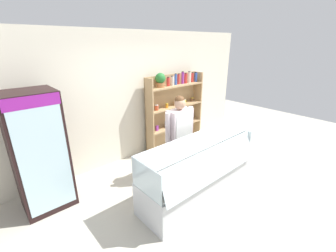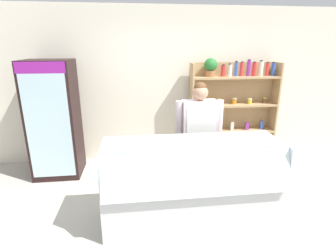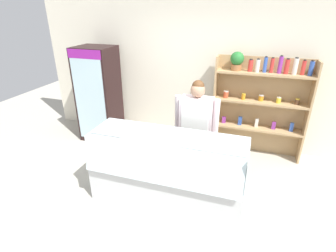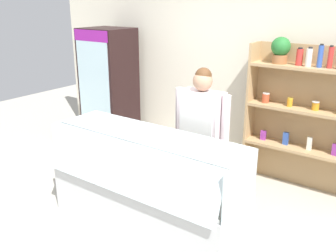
# 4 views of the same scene
# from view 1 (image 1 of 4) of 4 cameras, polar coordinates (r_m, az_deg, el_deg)

# --- Properties ---
(ground_plane) EXTENTS (12.00, 12.00, 0.00)m
(ground_plane) POSITION_cam_1_polar(r_m,az_deg,el_deg) (4.12, 8.22, -16.40)
(ground_plane) COLOR #B7B2A3
(back_wall) EXTENTS (6.80, 0.10, 2.70)m
(back_wall) POSITION_cam_1_polar(r_m,az_deg,el_deg) (4.93, -8.92, 7.30)
(back_wall) COLOR silver
(back_wall) RESTS_ON ground
(drinks_fridge) EXTENTS (0.71, 0.64, 1.85)m
(drinks_fridge) POSITION_cam_1_polar(r_m,az_deg,el_deg) (3.87, -29.94, -5.85)
(drinks_fridge) COLOR black
(drinks_fridge) RESTS_ON ground
(shelving_unit) EXTENTS (1.58, 0.29, 1.84)m
(shelving_unit) POSITION_cam_1_polar(r_m,az_deg,el_deg) (5.39, 1.34, 5.30)
(shelving_unit) COLOR tan
(shelving_unit) RESTS_ON ground
(deli_display_case) EXTENTS (2.06, 0.74, 1.01)m
(deli_display_case) POSITION_cam_1_polar(r_m,az_deg,el_deg) (3.85, 7.28, -13.55)
(deli_display_case) COLOR silver
(deli_display_case) RESTS_ON ground
(shop_clerk) EXTENTS (0.66, 0.25, 1.59)m
(shop_clerk) POSITION_cam_1_polar(r_m,az_deg,el_deg) (4.11, 2.97, -1.20)
(shop_clerk) COLOR #383D51
(shop_clerk) RESTS_ON ground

